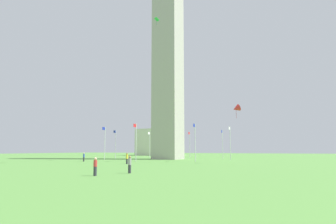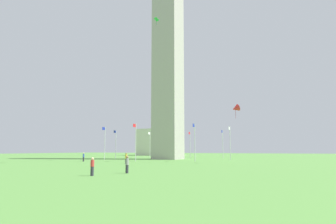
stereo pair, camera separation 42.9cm
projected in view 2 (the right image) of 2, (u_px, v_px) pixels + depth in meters
name	position (u px, v px, depth m)	size (l,w,h in m)	color
ground_plane	(168.00, 159.00, 71.86)	(260.00, 260.00, 0.00)	#548C3D
obelisk_monument	(168.00, 47.00, 75.32)	(6.11, 6.11, 55.55)	#A8A399
flagpole_n	(136.00, 140.00, 58.72)	(1.12, 0.14, 7.42)	silver
flagpole_ne	(195.00, 140.00, 58.26)	(1.12, 0.14, 7.42)	silver
flagpole_e	(230.00, 141.00, 66.03)	(1.12, 0.14, 7.42)	silver
flagpole_se	(223.00, 143.00, 77.47)	(1.12, 0.14, 7.42)	silver
flagpole_s	(190.00, 143.00, 85.89)	(1.12, 0.14, 7.42)	silver
flagpole_sw	(150.00, 143.00, 86.35)	(1.12, 0.14, 7.42)	silver
flagpole_w	(116.00, 143.00, 78.59)	(1.12, 0.14, 7.42)	silver
flagpole_nw	(105.00, 142.00, 67.15)	(1.12, 0.14, 7.42)	silver
person_blue_shirt	(84.00, 157.00, 58.15)	(0.32, 0.32, 1.73)	#2D2D38
person_red_shirt	(92.00, 167.00, 26.36)	(0.32, 0.32, 1.61)	#2D2D38
person_gray_shirt	(127.00, 165.00, 29.25)	(0.32, 0.32, 1.69)	#2D2D38
person_yellow_shirt	(126.00, 158.00, 48.12)	(0.32, 0.32, 1.78)	#2D2D38
kite_green_diamond	(156.00, 20.00, 64.45)	(1.16, 1.21, 1.58)	green
kite_red_delta	(235.00, 108.00, 51.11)	(1.83, 1.88, 2.45)	red
distant_building	(160.00, 143.00, 128.20)	(24.01, 10.48, 10.54)	beige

